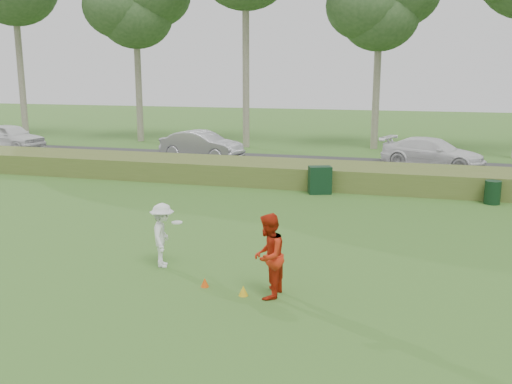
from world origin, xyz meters
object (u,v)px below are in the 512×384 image
(car_left, at_px, (10,137))
(player_white, at_px, (163,235))
(utility_cabinet, at_px, (320,180))
(trash_bin, at_px, (493,192))
(player_red, at_px, (268,256))
(cone_orange, at_px, (205,282))
(car_mid, at_px, (202,145))
(car_right, at_px, (433,153))
(cone_yellow, at_px, (243,291))

(car_left, bearing_deg, player_white, -122.07)
(utility_cabinet, xyz_separation_m, trash_bin, (6.47, -0.06, -0.12))
(player_red, xyz_separation_m, car_left, (-21.17, 18.26, -0.09))
(player_red, distance_m, cone_orange, 1.77)
(player_white, bearing_deg, car_left, 28.56)
(trash_bin, bearing_deg, car_left, 164.62)
(trash_bin, xyz_separation_m, car_mid, (-14.22, 7.03, 0.39))
(utility_cabinet, bearing_deg, player_white, -124.39)
(utility_cabinet, distance_m, car_right, 8.65)
(player_white, relative_size, utility_cabinet, 1.47)
(player_red, distance_m, car_mid, 19.75)
(trash_bin, bearing_deg, car_right, 104.93)
(trash_bin, height_order, car_right, car_right)
(cone_yellow, distance_m, car_left, 27.62)
(cone_orange, bearing_deg, trash_bin, 55.46)
(trash_bin, distance_m, car_right, 7.73)
(player_red, bearing_deg, car_right, 169.96)
(player_red, xyz_separation_m, car_mid, (-8.42, 17.87, -0.11))
(trash_bin, bearing_deg, player_white, -132.59)
(cone_orange, bearing_deg, car_left, 137.33)
(car_right, bearing_deg, car_left, 108.96)
(cone_yellow, height_order, trash_bin, trash_bin)
(car_left, distance_m, car_mid, 12.75)
(player_white, xyz_separation_m, car_mid, (-5.36, 16.66, 0.01))
(trash_bin, xyz_separation_m, car_left, (-26.96, 7.42, 0.41))
(cone_orange, distance_m, car_right, 18.92)
(cone_yellow, xyz_separation_m, utility_cabinet, (-0.13, 11.00, 0.44))
(player_white, relative_size, car_mid, 0.35)
(player_red, height_order, cone_orange, player_red)
(cone_orange, bearing_deg, cone_yellow, -14.60)
(utility_cabinet, relative_size, car_left, 0.24)
(player_red, bearing_deg, car_mid, -153.05)
(player_red, relative_size, car_mid, 0.40)
(player_white, bearing_deg, player_red, -129.76)
(cone_yellow, xyz_separation_m, trash_bin, (6.34, 10.93, 0.32))
(cone_yellow, xyz_separation_m, car_left, (-20.63, 18.35, 0.73))
(player_white, bearing_deg, cone_orange, -142.77)
(player_red, bearing_deg, player_white, -109.87)
(cone_yellow, relative_size, car_left, 0.05)
(cone_yellow, bearing_deg, player_white, 152.62)
(player_white, height_order, car_mid, player_white)
(player_red, height_order, trash_bin, player_red)
(player_white, distance_m, cone_orange, 1.96)
(utility_cabinet, bearing_deg, car_right, 38.17)
(cone_yellow, bearing_deg, car_mid, 113.69)
(player_white, distance_m, car_right, 18.42)
(cone_orange, relative_size, utility_cabinet, 0.19)
(cone_orange, height_order, car_mid, car_mid)
(player_red, relative_size, car_right, 0.37)
(player_red, bearing_deg, cone_orange, -94.52)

